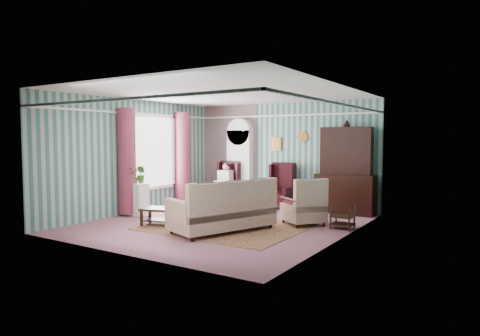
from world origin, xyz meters
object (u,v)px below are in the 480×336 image
Objects in this scene: nest_table at (343,216)px; floral_armchair at (303,203)px; dresser_hutch at (345,167)px; round_side_table at (254,195)px; coffee_table at (161,217)px; wingback_left at (225,182)px; seated_woman at (225,184)px; wingback_right at (279,186)px; plant_stand at (136,199)px; sofa at (223,204)px; bookcase at (240,165)px.

nest_table is 0.90m from floral_armchair.
round_side_table is at bearing -177.36° from dresser_hutch.
round_side_table reaches higher than coffee_table.
dresser_hutch is 2.81× the size of coffee_table.
seated_woman is (0.00, 0.00, -0.04)m from wingback_left.
dresser_hutch is 1.86m from wingback_right.
wingback_right is (1.75, 0.00, 0.00)m from wingback_left.
plant_stand is 0.37× the size of sofa.
dresser_hutch reaches higher than plant_stand.
seated_woman is 1.22× the size of floral_armchair.
wingback_right is at bearing 146.25° from nest_table.
wingback_right is 2.08× the size of round_side_table.
plant_stand is 0.83× the size of floral_armchair.
dresser_hutch is at bearing 28.19° from floral_armchair.
round_side_table is (0.65, -0.24, -0.82)m from bookcase.
coffee_table is (0.33, -3.74, -0.93)m from bookcase.
bookcase is 0.95× the size of dresser_hutch.
dresser_hutch reaches higher than seated_woman.
wingback_left is 3.43m from coffee_table.
bookcase is 1.03× the size of sofa.
coffee_table is at bearing 119.66° from sofa.
round_side_table is at bearing 169.99° from wingback_right.
bookcase reaches higher than round_side_table.
wingback_left is 1.29× the size of floral_armchair.
wingback_right is 3.13m from sofa.
round_side_table is 0.72× the size of coffee_table.
round_side_table is (-2.60, -0.12, -0.88)m from dresser_hutch.
wingback_right is 1.56× the size of plant_stand.
bookcase reaches higher than floral_armchair.
bookcase is 3.39m from plant_stand.
dresser_hutch is (3.25, -0.12, 0.06)m from bookcase.
dresser_hutch is at bearing 2.64° from round_side_table.
dresser_hutch reaches higher than wingback_left.
wingback_left is 0.04m from seated_woman.
nest_table is (3.82, -1.94, -0.85)m from bookcase.
seated_woman is at bearing 180.00° from wingback_right.
dresser_hutch reaches higher than bookcase.
wingback_right is at bearing 0.00° from seated_woman.
wingback_left is at bearing 100.40° from floral_armchair.
round_side_table is 3.47m from sofa.
bookcase is 1.63m from wingback_right.
bookcase is at bearing 153.08° from nest_table.
dresser_hutch reaches higher than nest_table.
bookcase is at bearing 92.98° from floral_armchair.
wingback_right is 1.06× the size of seated_woman.
nest_table is 0.64× the size of coffee_table.
nest_table is 2.56m from sofa.
dresser_hutch is 2.11m from nest_table.
seated_woman is 2.19× the size of nest_table.
seated_woman reaches higher than round_side_table.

